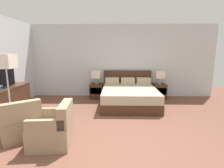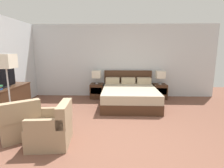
{
  "view_description": "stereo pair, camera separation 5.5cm",
  "coord_description": "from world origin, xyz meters",
  "px_view_note": "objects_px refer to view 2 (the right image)",
  "views": [
    {
      "loc": [
        0.05,
        -2.81,
        1.65
      ],
      "look_at": [
        -0.07,
        1.94,
        0.75
      ],
      "focal_mm": 28.0,
      "sensor_mm": 36.0,
      "label": 1
    },
    {
      "loc": [
        0.1,
        -2.81,
        1.65
      ],
      "look_at": [
        -0.07,
        1.94,
        0.75
      ],
      "focal_mm": 28.0,
      "sensor_mm": 36.0,
      "label": 2
    }
  ],
  "objects_px": {
    "armchair_companion": "(52,129)",
    "table_lamp_left": "(97,74)",
    "floor_lamp": "(6,66)",
    "nightstand_left": "(97,91)",
    "tv": "(3,76)",
    "armchair_by_window": "(20,123)",
    "table_lamp_right": "(160,75)",
    "dresser": "(8,101)",
    "nightstand_right": "(160,91)",
    "bed": "(129,95)"
  },
  "relations": [
    {
      "from": "armchair_companion",
      "to": "dresser",
      "type": "bearing_deg",
      "value": 141.15
    },
    {
      "from": "nightstand_left",
      "to": "tv",
      "type": "height_order",
      "value": "tv"
    },
    {
      "from": "floor_lamp",
      "to": "dresser",
      "type": "bearing_deg",
      "value": 126.3
    },
    {
      "from": "dresser",
      "to": "tv",
      "type": "relative_size",
      "value": 1.52
    },
    {
      "from": "bed",
      "to": "nightstand_left",
      "type": "relative_size",
      "value": 4.0
    },
    {
      "from": "dresser",
      "to": "armchair_companion",
      "type": "xyz_separation_m",
      "value": [
        1.62,
        -1.3,
        -0.12
      ]
    },
    {
      "from": "tv",
      "to": "floor_lamp",
      "type": "distance_m",
      "value": 0.68
    },
    {
      "from": "armchair_by_window",
      "to": "armchair_companion",
      "type": "distance_m",
      "value": 0.78
    },
    {
      "from": "armchair_companion",
      "to": "armchair_by_window",
      "type": "bearing_deg",
      "value": 161.26
    },
    {
      "from": "nightstand_left",
      "to": "floor_lamp",
      "type": "bearing_deg",
      "value": -123.72
    },
    {
      "from": "floor_lamp",
      "to": "nightstand_left",
      "type": "bearing_deg",
      "value": 56.28
    },
    {
      "from": "table_lamp_right",
      "to": "armchair_companion",
      "type": "distance_m",
      "value": 4.17
    },
    {
      "from": "bed",
      "to": "nightstand_left",
      "type": "xyz_separation_m",
      "value": [
        -1.11,
        0.71,
        -0.03
      ]
    },
    {
      "from": "tv",
      "to": "table_lamp_left",
      "type": "bearing_deg",
      "value": 44.09
    },
    {
      "from": "table_lamp_left",
      "to": "tv",
      "type": "relative_size",
      "value": 0.51
    },
    {
      "from": "nightstand_right",
      "to": "armchair_companion",
      "type": "distance_m",
      "value": 4.13
    },
    {
      "from": "nightstand_right",
      "to": "dresser",
      "type": "xyz_separation_m",
      "value": [
        -4.25,
        -1.88,
        0.14
      ]
    },
    {
      "from": "bed",
      "to": "nightstand_left",
      "type": "height_order",
      "value": "bed"
    },
    {
      "from": "table_lamp_left",
      "to": "table_lamp_right",
      "type": "distance_m",
      "value": 2.22
    },
    {
      "from": "table_lamp_right",
      "to": "dresser",
      "type": "height_order",
      "value": "table_lamp_right"
    },
    {
      "from": "dresser",
      "to": "armchair_companion",
      "type": "height_order",
      "value": "dresser"
    },
    {
      "from": "bed",
      "to": "nightstand_right",
      "type": "xyz_separation_m",
      "value": [
        1.11,
        0.71,
        -0.03
      ]
    },
    {
      "from": "nightstand_left",
      "to": "table_lamp_right",
      "type": "height_order",
      "value": "table_lamp_right"
    },
    {
      "from": "tv",
      "to": "bed",
      "type": "bearing_deg",
      "value": 21.77
    },
    {
      "from": "armchair_by_window",
      "to": "table_lamp_left",
      "type": "bearing_deg",
      "value": 68.61
    },
    {
      "from": "bed",
      "to": "armchair_companion",
      "type": "relative_size",
      "value": 2.68
    },
    {
      "from": "bed",
      "to": "tv",
      "type": "relative_size",
      "value": 2.27
    },
    {
      "from": "table_lamp_right",
      "to": "dresser",
      "type": "distance_m",
      "value": 4.67
    },
    {
      "from": "bed",
      "to": "dresser",
      "type": "height_order",
      "value": "bed"
    },
    {
      "from": "armchair_companion",
      "to": "table_lamp_left",
      "type": "bearing_deg",
      "value": 82.61
    },
    {
      "from": "nightstand_left",
      "to": "tv",
      "type": "relative_size",
      "value": 0.57
    },
    {
      "from": "armchair_by_window",
      "to": "armchair_companion",
      "type": "relative_size",
      "value": 1.27
    },
    {
      "from": "nightstand_right",
      "to": "table_lamp_right",
      "type": "distance_m",
      "value": 0.59
    },
    {
      "from": "armchair_by_window",
      "to": "nightstand_left",
      "type": "bearing_deg",
      "value": 68.6
    },
    {
      "from": "nightstand_right",
      "to": "armchair_companion",
      "type": "xyz_separation_m",
      "value": [
        -2.63,
        -3.18,
        0.03
      ]
    },
    {
      "from": "nightstand_right",
      "to": "floor_lamp",
      "type": "relative_size",
      "value": 0.32
    },
    {
      "from": "nightstand_left",
      "to": "table_lamp_right",
      "type": "relative_size",
      "value": 1.1
    },
    {
      "from": "armchair_companion",
      "to": "floor_lamp",
      "type": "bearing_deg",
      "value": 148.26
    },
    {
      "from": "nightstand_left",
      "to": "armchair_companion",
      "type": "xyz_separation_m",
      "value": [
        -0.41,
        -3.18,
        0.03
      ]
    },
    {
      "from": "dresser",
      "to": "floor_lamp",
      "type": "height_order",
      "value": "floor_lamp"
    },
    {
      "from": "table_lamp_right",
      "to": "dresser",
      "type": "xyz_separation_m",
      "value": [
        -4.25,
        -1.88,
        -0.44
      ]
    },
    {
      "from": "bed",
      "to": "tv",
      "type": "distance_m",
      "value": 3.46
    },
    {
      "from": "table_lamp_right",
      "to": "armchair_companion",
      "type": "xyz_separation_m",
      "value": [
        -2.63,
        -3.18,
        -0.56
      ]
    },
    {
      "from": "table_lamp_left",
      "to": "armchair_companion",
      "type": "relative_size",
      "value": 0.61
    },
    {
      "from": "tv",
      "to": "dresser",
      "type": "bearing_deg",
      "value": 91.76
    },
    {
      "from": "bed",
      "to": "dresser",
      "type": "bearing_deg",
      "value": -159.58
    },
    {
      "from": "table_lamp_left",
      "to": "dresser",
      "type": "height_order",
      "value": "table_lamp_left"
    },
    {
      "from": "tv",
      "to": "armchair_by_window",
      "type": "distance_m",
      "value": 1.52
    },
    {
      "from": "nightstand_left",
      "to": "tv",
      "type": "distance_m",
      "value": 2.93
    },
    {
      "from": "table_lamp_left",
      "to": "armchair_by_window",
      "type": "xyz_separation_m",
      "value": [
        -1.15,
        -2.93,
        -0.56
      ]
    }
  ]
}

